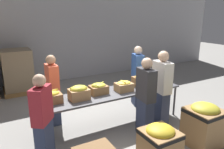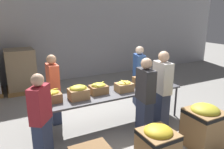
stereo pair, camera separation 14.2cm
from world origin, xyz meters
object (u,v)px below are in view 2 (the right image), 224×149
object	(u,v)px
banana_box_3	(124,86)
volunteer_0	(162,91)
banana_box_5	(159,78)
volunteer_3	(145,98)
donation_bin_1	(158,144)
volunteer_1	(41,119)
donation_bin_2	(203,124)
volunteer_4	(54,90)
banana_box_1	(79,92)
pallet_stack_0	(21,71)
volunteer_2	(139,77)
sorting_table	(113,94)
banana_box_4	(143,80)
banana_box_0	(49,97)
banana_box_2	(98,88)

from	to	relation	value
banana_box_3	volunteer_0	size ratio (longest dim) A/B	0.21
volunteer_0	banana_box_5	bearing A→B (deg)	-28.37
volunteer_3	donation_bin_1	xyz separation A→B (m)	(-0.33, -0.86, -0.47)
volunteer_1	donation_bin_2	world-z (taller)	volunteer_1
banana_box_3	volunteer_4	distance (m)	1.66
volunteer_4	donation_bin_1	distance (m)	2.68
banana_box_3	volunteer_0	bearing A→B (deg)	-39.73
banana_box_1	donation_bin_2	bearing A→B (deg)	-38.25
donation_bin_2	pallet_stack_0	world-z (taller)	pallet_stack_0
banana_box_1	volunteer_2	distance (m)	2.15
sorting_table	pallet_stack_0	world-z (taller)	pallet_stack_0
banana_box_4	volunteer_1	world-z (taller)	volunteer_1
volunteer_2	pallet_stack_0	bearing A→B (deg)	-117.58
banana_box_4	volunteer_0	xyz separation A→B (m)	(0.05, -0.65, -0.08)
sorting_table	banana_box_3	bearing A→B (deg)	-10.70
sorting_table	pallet_stack_0	size ratio (longest dim) A/B	2.35
volunteer_2	banana_box_0	bearing A→B (deg)	-59.68
volunteer_1	pallet_stack_0	world-z (taller)	volunteer_1
volunteer_1	volunteer_3	xyz separation A→B (m)	(2.08, -0.13, 0.04)
banana_box_3	volunteer_1	world-z (taller)	volunteer_1
volunteer_3	donation_bin_2	xyz separation A→B (m)	(0.79, -0.86, -0.38)
pallet_stack_0	volunteer_3	bearing A→B (deg)	-64.42
banana_box_5	pallet_stack_0	world-z (taller)	pallet_stack_0
banana_box_5	donation_bin_1	xyz separation A→B (m)	(-1.36, -1.66, -0.58)
banana_box_2	banana_box_3	bearing A→B (deg)	-11.76
banana_box_2	banana_box_0	bearing A→B (deg)	-179.67
donation_bin_1	volunteer_0	bearing A→B (deg)	48.47
volunteer_0	donation_bin_1	distance (m)	1.44
volunteer_0	volunteer_2	xyz separation A→B (m)	(0.26, 1.29, -0.04)
donation_bin_2	sorting_table	bearing A→B (deg)	125.88
banana_box_2	volunteer_4	world-z (taller)	volunteer_4
banana_box_5	pallet_stack_0	bearing A→B (deg)	131.66
volunteer_3	banana_box_3	bearing A→B (deg)	14.37
sorting_table	volunteer_3	world-z (taller)	volunteer_3
volunteer_1	volunteer_2	bearing A→B (deg)	-28.87
banana_box_2	donation_bin_2	world-z (taller)	banana_box_2
volunteer_1	donation_bin_1	size ratio (longest dim) A/B	2.26
volunteer_1	donation_bin_2	distance (m)	3.06
volunteer_3	donation_bin_1	bearing A→B (deg)	164.84
sorting_table	pallet_stack_0	bearing A→B (deg)	115.37
banana_box_3	volunteer_0	world-z (taller)	volunteer_0
banana_box_0	pallet_stack_0	bearing A→B (deg)	93.65
volunteer_0	volunteer_3	bearing A→B (deg)	111.41
volunteer_3	volunteer_0	bearing A→B (deg)	-69.82
donation_bin_2	volunteer_3	bearing A→B (deg)	132.43
volunteer_2	volunteer_4	bearing A→B (deg)	-74.33
banana_box_3	volunteer_0	distance (m)	0.86
volunteer_2	pallet_stack_0	size ratio (longest dim) A/B	1.18
banana_box_0	pallet_stack_0	xyz separation A→B (m)	(-0.22, 3.41, -0.23)
banana_box_4	banana_box_5	xyz separation A→B (m)	(0.51, 0.00, -0.01)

